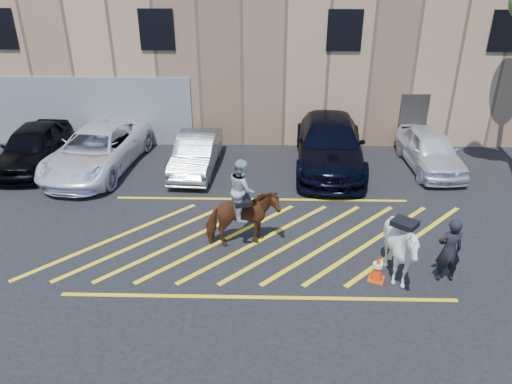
{
  "coord_description": "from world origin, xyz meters",
  "views": [
    {
      "loc": [
        0.18,
        -12.26,
        7.71
      ],
      "look_at": [
        -0.12,
        0.2,
        1.3
      ],
      "focal_mm": 35.0,
      "sensor_mm": 36.0,
      "label": 1
    }
  ],
  "objects_px": {
    "car_blue_suv": "(329,143)",
    "car_white_pickup": "(97,150)",
    "car_silver_sedan": "(196,153)",
    "car_white_suv": "(430,150)",
    "handler": "(449,250)",
    "car_black_suv": "(33,146)",
    "mounted_bay": "(242,212)",
    "saddled_white": "(401,249)",
    "traffic_cone": "(378,268)"
  },
  "relations": [
    {
      "from": "car_black_suv",
      "to": "handler",
      "type": "xyz_separation_m",
      "value": [
        13.17,
        -6.7,
        0.1
      ]
    },
    {
      "from": "car_black_suv",
      "to": "car_silver_sedan",
      "type": "relative_size",
      "value": 1.14
    },
    {
      "from": "handler",
      "to": "car_white_pickup",
      "type": "bearing_deg",
      "value": -34.62
    },
    {
      "from": "car_silver_sedan",
      "to": "traffic_cone",
      "type": "distance_m",
      "value": 8.44
    },
    {
      "from": "car_silver_sedan",
      "to": "saddled_white",
      "type": "xyz_separation_m",
      "value": [
        5.86,
        -6.52,
        0.28
      ]
    },
    {
      "from": "car_black_suv",
      "to": "car_blue_suv",
      "type": "height_order",
      "value": "car_blue_suv"
    },
    {
      "from": "car_white_pickup",
      "to": "car_white_suv",
      "type": "xyz_separation_m",
      "value": [
        12.22,
        0.46,
        -0.06
      ]
    },
    {
      "from": "car_white_pickup",
      "to": "car_silver_sedan",
      "type": "height_order",
      "value": "car_white_pickup"
    },
    {
      "from": "car_black_suv",
      "to": "traffic_cone",
      "type": "distance_m",
      "value": 13.33
    },
    {
      "from": "car_white_suv",
      "to": "saddled_white",
      "type": "xyz_separation_m",
      "value": [
        -2.73,
        -6.93,
        0.23
      ]
    },
    {
      "from": "mounted_bay",
      "to": "saddled_white",
      "type": "bearing_deg",
      "value": -21.05
    },
    {
      "from": "car_white_suv",
      "to": "handler",
      "type": "xyz_separation_m",
      "value": [
        -1.52,
        -6.86,
        0.16
      ]
    },
    {
      "from": "car_white_pickup",
      "to": "mounted_bay",
      "type": "height_order",
      "value": "mounted_bay"
    },
    {
      "from": "car_white_suv",
      "to": "handler",
      "type": "bearing_deg",
      "value": -105.78
    },
    {
      "from": "car_white_pickup",
      "to": "mounted_bay",
      "type": "distance_m",
      "value": 7.46
    },
    {
      "from": "saddled_white",
      "to": "traffic_cone",
      "type": "relative_size",
      "value": 3.1
    },
    {
      "from": "car_blue_suv",
      "to": "traffic_cone",
      "type": "relative_size",
      "value": 8.23
    },
    {
      "from": "car_white_pickup",
      "to": "car_blue_suv",
      "type": "height_order",
      "value": "car_blue_suv"
    },
    {
      "from": "car_black_suv",
      "to": "car_blue_suv",
      "type": "xyz_separation_m",
      "value": [
        11.0,
        0.31,
        0.1
      ]
    },
    {
      "from": "mounted_bay",
      "to": "traffic_cone",
      "type": "relative_size",
      "value": 3.56
    },
    {
      "from": "car_silver_sedan",
      "to": "traffic_cone",
      "type": "relative_size",
      "value": 5.44
    },
    {
      "from": "car_black_suv",
      "to": "mounted_bay",
      "type": "distance_m",
      "value": 9.61
    },
    {
      "from": "car_blue_suv",
      "to": "car_white_suv",
      "type": "relative_size",
      "value": 1.45
    },
    {
      "from": "handler",
      "to": "traffic_cone",
      "type": "height_order",
      "value": "handler"
    },
    {
      "from": "car_white_pickup",
      "to": "car_blue_suv",
      "type": "distance_m",
      "value": 8.55
    },
    {
      "from": "car_silver_sedan",
      "to": "car_blue_suv",
      "type": "height_order",
      "value": "car_blue_suv"
    },
    {
      "from": "car_blue_suv",
      "to": "handler",
      "type": "relative_size",
      "value": 3.46
    },
    {
      "from": "car_silver_sedan",
      "to": "saddled_white",
      "type": "bearing_deg",
      "value": -44.7
    },
    {
      "from": "car_blue_suv",
      "to": "car_white_pickup",
      "type": "bearing_deg",
      "value": -172.52
    },
    {
      "from": "car_white_suv",
      "to": "handler",
      "type": "distance_m",
      "value": 7.03
    },
    {
      "from": "car_white_suv",
      "to": "mounted_bay",
      "type": "bearing_deg",
      "value": -144.14
    },
    {
      "from": "saddled_white",
      "to": "traffic_cone",
      "type": "height_order",
      "value": "saddled_white"
    },
    {
      "from": "car_silver_sedan",
      "to": "handler",
      "type": "bearing_deg",
      "value": -39.03
    },
    {
      "from": "car_black_suv",
      "to": "mounted_bay",
      "type": "xyz_separation_m",
      "value": [
        8.04,
        -5.26,
        0.28
      ]
    },
    {
      "from": "car_blue_suv",
      "to": "mounted_bay",
      "type": "height_order",
      "value": "mounted_bay"
    },
    {
      "from": "car_black_suv",
      "to": "car_white_pickup",
      "type": "bearing_deg",
      "value": -8.36
    },
    {
      "from": "mounted_bay",
      "to": "saddled_white",
      "type": "xyz_separation_m",
      "value": [
        3.93,
        -1.51,
        -0.11
      ]
    },
    {
      "from": "car_blue_suv",
      "to": "traffic_cone",
      "type": "height_order",
      "value": "car_blue_suv"
    },
    {
      "from": "car_silver_sedan",
      "to": "handler",
      "type": "xyz_separation_m",
      "value": [
        7.07,
        -6.45,
        0.21
      ]
    },
    {
      "from": "car_silver_sedan",
      "to": "car_blue_suv",
      "type": "relative_size",
      "value": 0.66
    },
    {
      "from": "car_white_suv",
      "to": "car_silver_sedan",
      "type": "bearing_deg",
      "value": 179.48
    },
    {
      "from": "car_black_suv",
      "to": "car_silver_sedan",
      "type": "height_order",
      "value": "car_black_suv"
    },
    {
      "from": "car_blue_suv",
      "to": "saddled_white",
      "type": "distance_m",
      "value": 7.15
    },
    {
      "from": "car_white_pickup",
      "to": "car_white_suv",
      "type": "bearing_deg",
      "value": 9.68
    },
    {
      "from": "car_black_suv",
      "to": "car_white_suv",
      "type": "bearing_deg",
      "value": -0.9
    },
    {
      "from": "handler",
      "to": "traffic_cone",
      "type": "distance_m",
      "value": 1.77
    },
    {
      "from": "car_white_pickup",
      "to": "car_silver_sedan",
      "type": "xyz_separation_m",
      "value": [
        3.63,
        0.04,
        -0.11
      ]
    },
    {
      "from": "mounted_bay",
      "to": "car_silver_sedan",
      "type": "bearing_deg",
      "value": 111.07
    },
    {
      "from": "car_blue_suv",
      "to": "traffic_cone",
      "type": "bearing_deg",
      "value": -82.73
    },
    {
      "from": "car_silver_sedan",
      "to": "handler",
      "type": "height_order",
      "value": "handler"
    }
  ]
}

